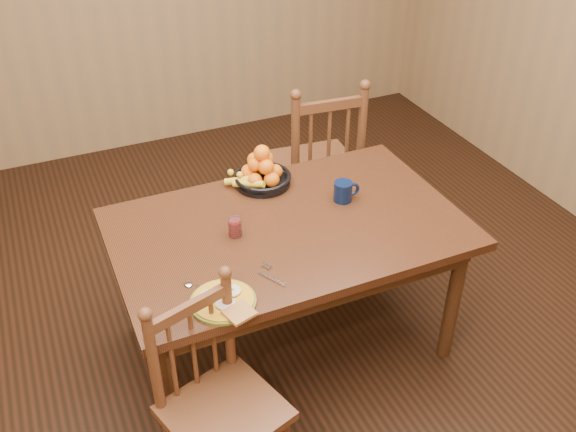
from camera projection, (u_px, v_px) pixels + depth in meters
name	position (u px, v px, depth m)	size (l,w,h in m)	color
room	(288.00, 105.00, 2.61)	(4.52, 5.02, 2.72)	black
dining_table	(288.00, 240.00, 3.00)	(1.60, 1.00, 0.75)	black
chair_far	(317.00, 165.00, 3.86)	(0.53, 0.51, 1.07)	#4E2817
chair_near	(218.00, 403.00, 2.49)	(0.52, 0.51, 0.92)	#4E2817
breakfast_plate	(224.00, 301.00, 2.51)	(0.26, 0.30, 0.04)	#59601E
fork	(270.00, 274.00, 2.65)	(0.08, 0.18, 0.00)	silver
spoon	(191.00, 287.00, 2.59)	(0.05, 0.16, 0.01)	silver
coffee_mug	(344.00, 191.00, 3.10)	(0.13, 0.09, 0.10)	black
juice_glass	(235.00, 228.00, 2.86)	(0.06, 0.06, 0.09)	silver
fruit_bowl	(261.00, 173.00, 3.21)	(0.32, 0.29, 0.22)	black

